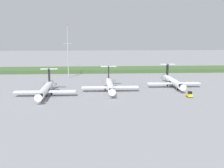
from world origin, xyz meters
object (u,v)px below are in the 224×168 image
(regional_jet_nearest, at_px, (46,89))
(regional_jet_second, at_px, (110,85))
(regional_jet_third, at_px, (173,81))
(baggage_tug, at_px, (189,95))
(safety_cone_front_marker, at_px, (109,100))
(antenna_mast, at_px, (68,56))

(regional_jet_nearest, bearing_deg, regional_jet_second, 17.31)
(regional_jet_third, distance_m, baggage_tug, 21.73)
(regional_jet_second, xyz_separation_m, safety_cone_front_marker, (-1.36, -18.27, -2.26))
(regional_jet_second, relative_size, antenna_mast, 1.13)
(regional_jet_third, bearing_deg, baggage_tug, -88.57)
(antenna_mast, bearing_deg, regional_jet_nearest, -96.56)
(regional_jet_third, bearing_deg, regional_jet_second, -164.75)
(regional_jet_second, relative_size, safety_cone_front_marker, 56.36)
(regional_jet_second, xyz_separation_m, regional_jet_third, (27.92, 7.61, 0.00))
(antenna_mast, bearing_deg, baggage_tug, -46.22)
(regional_jet_nearest, relative_size, baggage_tug, 9.69)
(regional_jet_nearest, xyz_separation_m, safety_cone_front_marker, (23.30, -10.58, -2.26))
(antenna_mast, bearing_deg, safety_cone_front_marker, -71.44)
(regional_jet_nearest, xyz_separation_m, regional_jet_second, (24.66, 7.69, 0.00))
(antenna_mast, distance_m, baggage_tug, 70.25)
(regional_jet_nearest, height_order, regional_jet_second, same)
(regional_jet_third, height_order, antenna_mast, antenna_mast)
(regional_jet_third, xyz_separation_m, antenna_mast, (-47.54, 28.51, 8.75))
(regional_jet_nearest, xyz_separation_m, baggage_tug, (53.12, -6.37, -1.53))
(regional_jet_nearest, distance_m, antenna_mast, 44.95)
(regional_jet_second, height_order, antenna_mast, antenna_mast)
(baggage_tug, relative_size, safety_cone_front_marker, 5.82)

